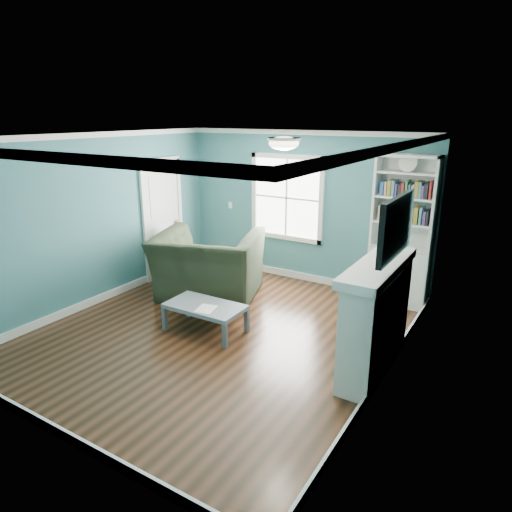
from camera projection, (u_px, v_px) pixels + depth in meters
The scene contains 13 objects.
floor at pixel (219, 332), 6.22m from camera, with size 5.00×5.00×0.00m, color black.
room_walls at pixel (216, 219), 5.75m from camera, with size 5.00×5.00×5.00m.
trim at pixel (217, 246), 5.85m from camera, with size 4.50×5.00×2.60m.
window at pixel (287, 198), 7.96m from camera, with size 1.40×0.06×1.50m.
bookshelf at pixel (401, 247), 6.94m from camera, with size 0.90×0.35×2.31m.
fireplace at pixel (377, 319), 5.16m from camera, with size 0.44×1.58×1.30m.
tv at pixel (396, 227), 4.77m from camera, with size 0.06×1.10×0.65m, color black.
door at pixel (163, 218), 8.15m from camera, with size 0.12×0.98×2.17m.
ceiling_fixture at pixel (284, 142), 5.10m from camera, with size 0.38×0.38×0.15m.
light_switch at pixel (230, 205), 8.64m from camera, with size 0.08×0.01×0.12m, color white.
recliner at pixel (208, 255), 7.30m from camera, with size 1.60×1.04×1.40m, color #1F2D1C.
coffee_table at pixel (205, 308), 6.18m from camera, with size 1.07×0.60×0.39m.
paper_sheet at pixel (206, 309), 6.03m from camera, with size 0.23×0.29×0.00m, color white.
Camera 1 is at (3.38, -4.53, 2.86)m, focal length 32.00 mm.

